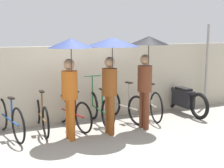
{
  "coord_description": "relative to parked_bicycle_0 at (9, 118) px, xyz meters",
  "views": [
    {
      "loc": [
        -2.4,
        -5.4,
        2.17
      ],
      "look_at": [
        0.53,
        0.92,
        1.0
      ],
      "focal_mm": 50.0,
      "sensor_mm": 36.0,
      "label": 1
    }
  ],
  "objects": [
    {
      "name": "ground_plane",
      "position": [
        1.7,
        -1.21,
        -0.38
      ],
      "size": [
        30.0,
        30.0,
        0.0
      ],
      "primitive_type": "plane",
      "color": "gray"
    },
    {
      "name": "back_wall",
      "position": [
        1.7,
        0.54,
        0.54
      ],
      "size": [
        12.46,
        0.12,
        1.84
      ],
      "color": "#B2A893",
      "rests_on": "ground"
    },
    {
      "name": "parked_bicycle_0",
      "position": [
        0.0,
        0.0,
        0.0
      ],
      "size": [
        0.51,
        1.8,
        1.0
      ],
      "rotation": [
        0.0,
        0.0,
        1.76
      ],
      "color": "black",
      "rests_on": "ground"
    },
    {
      "name": "parked_bicycle_1",
      "position": [
        0.68,
        0.11,
        -0.02
      ],
      "size": [
        0.44,
        1.77,
        1.04
      ],
      "rotation": [
        0.0,
        0.0,
        1.53
      ],
      "color": "black",
      "rests_on": "ground"
    },
    {
      "name": "parked_bicycle_2",
      "position": [
        1.36,
        0.04,
        -0.01
      ],
      "size": [
        0.52,
        1.7,
        1.0
      ],
      "rotation": [
        0.0,
        0.0,
        1.78
      ],
      "color": "black",
      "rests_on": "ground"
    },
    {
      "name": "parked_bicycle_3",
      "position": [
        2.04,
        0.01,
        -0.02
      ],
      "size": [
        0.44,
        1.67,
        1.11
      ],
      "rotation": [
        0.0,
        0.0,
        1.56
      ],
      "color": "black",
      "rests_on": "ground"
    },
    {
      "name": "parked_bicycle_4",
      "position": [
        2.72,
        0.07,
        -0.01
      ],
      "size": [
        0.5,
        1.73,
        0.99
      ],
      "rotation": [
        0.0,
        0.0,
        1.76
      ],
      "color": "black",
      "rests_on": "ground"
    },
    {
      "name": "parked_bicycle_5",
      "position": [
        3.41,
        0.04,
        0.01
      ],
      "size": [
        0.48,
        1.75,
        1.11
      ],
      "rotation": [
        0.0,
        0.0,
        1.4
      ],
      "color": "black",
      "rests_on": "ground"
    },
    {
      "name": "pedestrian_leading",
      "position": [
        1.1,
        -0.8,
        1.17
      ],
      "size": [
        0.89,
        0.89,
        2.05
      ],
      "rotation": [
        0.0,
        0.0,
        3.18
      ],
      "color": "#B25619",
      "rests_on": "ground"
    },
    {
      "name": "pedestrian_center",
      "position": [
        1.97,
        -0.83,
        1.28
      ],
      "size": [
        1.12,
        1.12,
        2.06
      ],
      "rotation": [
        0.0,
        0.0,
        3.13
      ],
      "color": "brown",
      "rests_on": "ground"
    },
    {
      "name": "pedestrian_trailing",
      "position": [
        2.84,
        -0.79,
        1.18
      ],
      "size": [
        0.86,
        0.86,
        2.08
      ],
      "rotation": [
        0.0,
        0.0,
        3.15
      ],
      "color": "brown",
      "rests_on": "ground"
    },
    {
      "name": "motorcycle",
      "position": [
        4.46,
        -0.01,
        0.01
      ],
      "size": [
        0.58,
        1.96,
        0.91
      ],
      "rotation": [
        0.0,
        0.0,
        1.58
      ],
      "color": "black",
      "rests_on": "ground"
    },
    {
      "name": "awning_pole",
      "position": [
        5.46,
        0.27,
        0.81
      ],
      "size": [
        0.07,
        0.07,
        2.38
      ],
      "color": "gray",
      "rests_on": "ground"
    }
  ]
}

